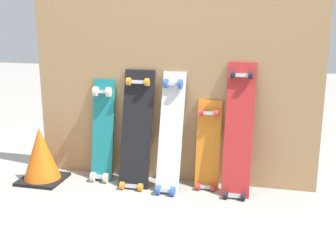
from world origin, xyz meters
name	(u,v)px	position (x,y,z in m)	size (l,w,h in m)	color
ground_plane	(170,182)	(0.00, 0.00, 0.00)	(12.00, 12.00, 0.00)	#9E9991
plywood_wall_panel	(173,71)	(0.00, 0.07, 0.82)	(2.09, 0.04, 1.64)	tan
skateboard_teal	(102,134)	(-0.51, -0.04, 0.34)	(0.16, 0.22, 0.81)	#197A7F
skateboard_black	(136,134)	(-0.23, -0.08, 0.38)	(0.22, 0.30, 0.90)	black
skateboard_white	(170,137)	(0.02, -0.10, 0.38)	(0.17, 0.33, 0.89)	silver
skateboard_orange	(208,150)	(0.28, -0.02, 0.28)	(0.17, 0.18, 0.70)	orange
skateboard_red	(238,136)	(0.50, -0.08, 0.41)	(0.19, 0.28, 0.98)	#B22626
traffic_cone	(41,155)	(-0.94, -0.21, 0.20)	(0.31, 0.31, 0.41)	black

